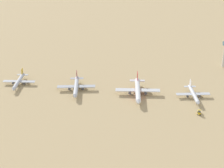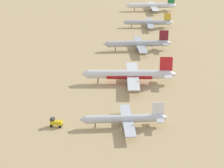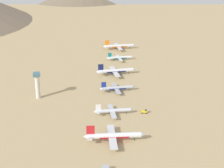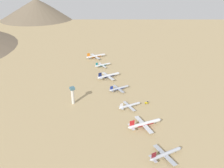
{
  "view_description": "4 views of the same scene",
  "coord_description": "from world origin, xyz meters",
  "px_view_note": "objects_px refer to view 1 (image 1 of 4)",
  "views": [
    {
      "loc": [
        295.99,
        -84.96,
        158.13
      ],
      "look_at": [
        -17.51,
        -78.27,
        6.81
      ],
      "focal_mm": 58.12,
      "sensor_mm": 36.0,
      "label": 1
    },
    {
      "loc": [
        13.68,
        177.3,
        92.31
      ],
      "look_at": [
        3.07,
        -38.58,
        5.98
      ],
      "focal_mm": 74.13,
      "sensor_mm": 36.0,
      "label": 2
    },
    {
      "loc": [
        -45.29,
        -322.74,
        153.75
      ],
      "look_at": [
        7.94,
        70.49,
        3.13
      ],
      "focal_mm": 59.51,
      "sensor_mm": 36.0,
      "label": 3
    },
    {
      "loc": [
        -162.93,
        -270.33,
        191.67
      ],
      "look_at": [
        8.2,
        76.32,
        4.0
      ],
      "focal_mm": 38.08,
      "sensor_mm": 36.0,
      "label": 4
    }
  ],
  "objects_px": {
    "parked_jet_2": "(76,86)",
    "parked_jet_3": "(138,90)",
    "parked_jet_1": "(19,81)",
    "parked_jet_4": "(193,94)",
    "service_truck": "(199,112)"
  },
  "relations": [
    {
      "from": "parked_jet_3",
      "to": "parked_jet_1",
      "type": "bearing_deg",
      "value": -101.82
    },
    {
      "from": "parked_jet_1",
      "to": "parked_jet_4",
      "type": "relative_size",
      "value": 1.01
    },
    {
      "from": "parked_jet_2",
      "to": "parked_jet_4",
      "type": "xyz_separation_m",
      "value": [
        17.06,
        109.88,
        -0.63
      ]
    },
    {
      "from": "parked_jet_2",
      "to": "parked_jet_4",
      "type": "relative_size",
      "value": 1.17
    },
    {
      "from": "parked_jet_4",
      "to": "parked_jet_3",
      "type": "bearing_deg",
      "value": -97.22
    },
    {
      "from": "parked_jet_2",
      "to": "parked_jet_3",
      "type": "height_order",
      "value": "parked_jet_3"
    },
    {
      "from": "service_truck",
      "to": "parked_jet_2",
      "type": "bearing_deg",
      "value": -113.65
    },
    {
      "from": "parked_jet_2",
      "to": "parked_jet_3",
      "type": "bearing_deg",
      "value": 79.78
    },
    {
      "from": "parked_jet_4",
      "to": "service_truck",
      "type": "relative_size",
      "value": 6.98
    },
    {
      "from": "parked_jet_2",
      "to": "parked_jet_1",
      "type": "bearing_deg",
      "value": -103.41
    },
    {
      "from": "parked_jet_1",
      "to": "parked_jet_3",
      "type": "xyz_separation_m",
      "value": [
        24.43,
        116.79,
        1.16
      ]
    },
    {
      "from": "service_truck",
      "to": "parked_jet_4",
      "type": "bearing_deg",
      "value": 176.78
    },
    {
      "from": "parked_jet_3",
      "to": "service_truck",
      "type": "relative_size",
      "value": 9.31
    },
    {
      "from": "parked_jet_1",
      "to": "service_truck",
      "type": "distance_m",
      "value": 177.31
    },
    {
      "from": "parked_jet_2",
      "to": "parked_jet_4",
      "type": "height_order",
      "value": "parked_jet_2"
    }
  ]
}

